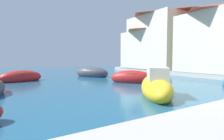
% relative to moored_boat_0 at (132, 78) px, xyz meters
% --- Properties ---
extents(ground, '(80.00, 80.00, 0.00)m').
position_rel_moored_boat_0_xyz_m(ground, '(-1.79, -6.37, -0.37)').
color(ground, '#1E5170').
extents(moored_boat_0, '(3.56, 3.68, 1.35)m').
position_rel_moored_boat_0_xyz_m(moored_boat_0, '(0.00, 0.00, 0.00)').
color(moored_boat_0, '#B21E1E').
rests_on(moored_boat_0, ground).
extents(moored_boat_1, '(3.57, 4.10, 1.43)m').
position_rel_moored_boat_0_xyz_m(moored_boat_1, '(-0.80, 6.23, 0.02)').
color(moored_boat_1, '#3F3F47').
rests_on(moored_boat_1, ground).
extents(moored_boat_2, '(3.67, 2.05, 1.28)m').
position_rel_moored_boat_0_xyz_m(moored_boat_2, '(-7.94, 5.74, -0.02)').
color(moored_boat_2, '#B21E1E').
rests_on(moored_boat_2, ground).
extents(moored_boat_3, '(4.28, 4.82, 1.89)m').
position_rel_moored_boat_0_xyz_m(moored_boat_3, '(-2.07, -4.81, 0.10)').
color(moored_boat_3, gold).
rests_on(moored_boat_3, ground).
extents(waterfront_building_main, '(6.43, 7.39, 7.60)m').
position_rel_moored_boat_0_xyz_m(waterfront_building_main, '(11.21, -0.88, 3.98)').
color(waterfront_building_main, beige).
rests_on(waterfront_building_main, quay_promenade).
extents(waterfront_building_annex, '(6.56, 8.99, 9.02)m').
position_rel_moored_boat_0_xyz_m(waterfront_building_annex, '(11.21, 7.69, 4.69)').
color(waterfront_building_annex, beige).
rests_on(waterfront_building_annex, quay_promenade).
extents(waterfront_building_far, '(6.54, 9.21, 6.99)m').
position_rel_moored_boat_0_xyz_m(waterfront_building_far, '(11.21, 9.29, 3.68)').
color(waterfront_building_far, beige).
rests_on(waterfront_building_far, quay_promenade).
extents(quayside_tree, '(2.79, 2.79, 4.02)m').
position_rel_moored_boat_0_xyz_m(quayside_tree, '(11.52, 4.45, 2.75)').
color(quayside_tree, brown).
rests_on(quayside_tree, quay_promenade).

